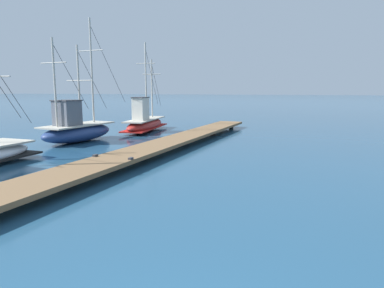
% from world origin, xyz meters
% --- Properties ---
extents(floating_dock, '(3.10, 23.77, 0.53)m').
position_xyz_m(floating_dock, '(-5.72, 13.69, 0.36)').
color(floating_dock, brown).
rests_on(floating_dock, ground).
extents(fishing_boat_0, '(2.54, 7.27, 7.20)m').
position_xyz_m(fishing_boat_0, '(-11.75, 14.44, 0.76)').
color(fishing_boat_0, navy).
rests_on(fishing_boat_0, ground).
extents(fishing_boat_2, '(2.40, 7.15, 6.34)m').
position_xyz_m(fishing_boat_2, '(-10.36, 20.37, 0.68)').
color(fishing_boat_2, '#AD2823').
rests_on(fishing_boat_2, ground).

